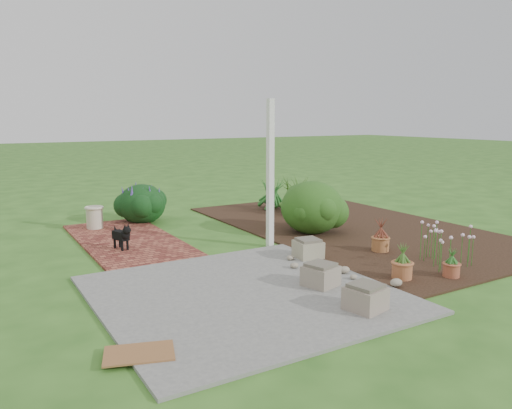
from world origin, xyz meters
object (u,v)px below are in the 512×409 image
cream_ceramic_urn (95,218)px  evergreen_shrub (312,206)px  black_dog (122,235)px  stone_trough_near (365,298)px

cream_ceramic_urn → evergreen_shrub: size_ratio=0.35×
black_dog → stone_trough_near: bearing=-83.4°
stone_trough_near → black_dog: 4.33m
stone_trough_near → evergreen_shrub: evergreen_shrub is taller
stone_trough_near → evergreen_shrub: bearing=61.9°
black_dog → cream_ceramic_urn: size_ratio=1.12×
cream_ceramic_urn → evergreen_shrub: 4.26m
black_dog → cream_ceramic_urn: bearing=74.8°
black_dog → evergreen_shrub: evergreen_shrub is taller
cream_ceramic_urn → evergreen_shrub: evergreen_shrub is taller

